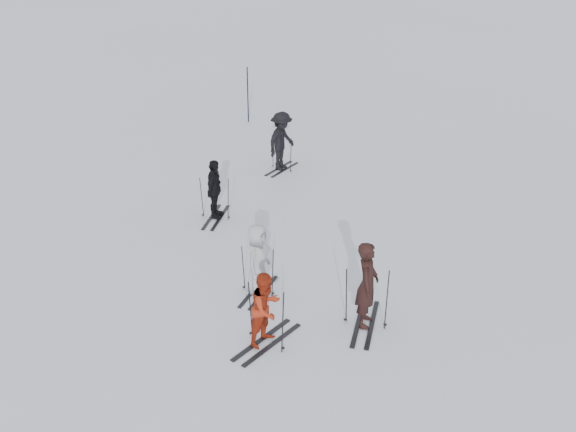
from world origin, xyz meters
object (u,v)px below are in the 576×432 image
object	(u,v)px
skier_grey	(258,260)
skier_uphill_far	(282,142)
skier_near_dark	(367,286)
piste_marker	(248,95)
skier_red	(266,310)
skier_uphill_left	(215,190)

from	to	relation	value
skier_grey	skier_uphill_far	bearing A→B (deg)	17.65
skier_near_dark	piste_marker	size ratio (longest dim) A/B	0.90
skier_uphill_far	piste_marker	bearing A→B (deg)	48.08
skier_near_dark	skier_grey	size ratio (longest dim) A/B	1.15
skier_red	skier_uphill_left	world-z (taller)	skier_uphill_left
skier_uphill_left	skier_uphill_far	world-z (taller)	skier_uphill_far
skier_near_dark	skier_uphill_left	distance (m)	6.20
skier_near_dark	piste_marker	bearing A→B (deg)	25.85
piste_marker	skier_uphill_far	bearing A→B (deg)	-56.37
skier_red	skier_uphill_far	world-z (taller)	skier_uphill_far
skier_red	piste_marker	xyz separation A→B (m)	(-5.45, 12.93, 0.27)
skier_near_dark	piste_marker	xyz separation A→B (m)	(-7.16, 11.67, 0.11)
skier_red	skier_grey	world-z (taller)	skier_grey
skier_near_dark	skier_uphill_far	world-z (taller)	skier_near_dark
skier_near_dark	skier_grey	distance (m)	2.59
skier_uphill_left	skier_uphill_far	size ratio (longest dim) A/B	0.88
piste_marker	skier_grey	bearing A→B (deg)	-67.57
skier_near_dark	piste_marker	distance (m)	13.70
skier_uphill_left	skier_grey	bearing A→B (deg)	-149.87
skier_grey	skier_uphill_far	distance (m)	7.34
skier_near_dark	skier_red	world-z (taller)	skier_near_dark
skier_red	skier_grey	distance (m)	1.93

